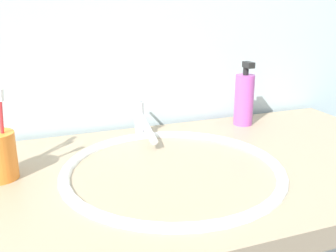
% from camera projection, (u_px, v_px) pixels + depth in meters
% --- Properties ---
extents(tiled_wall_back, '(2.47, 0.04, 2.40)m').
position_uv_depth(tiled_wall_back, '(118.00, 18.00, 1.03)').
color(tiled_wall_back, silver).
rests_on(tiled_wall_back, ground).
extents(sink_basin, '(0.47, 0.47, 0.11)m').
position_uv_depth(sink_basin, '(173.00, 187.00, 0.83)').
color(sink_basin, white).
rests_on(sink_basin, vanity_counter).
extents(faucet, '(0.02, 0.17, 0.10)m').
position_uv_depth(faucet, '(142.00, 122.00, 1.00)').
color(faucet, silver).
rests_on(faucet, sink_basin).
extents(toothbrush_red, '(0.02, 0.02, 0.18)m').
position_uv_depth(toothbrush_red, '(2.00, 127.00, 0.75)').
color(toothbrush_red, red).
rests_on(toothbrush_red, toothbrush_cup).
extents(soap_dispenser, '(0.05, 0.06, 0.18)m').
position_uv_depth(soap_dispenser, '(244.00, 99.00, 1.11)').
color(soap_dispenser, '#B24CA5').
rests_on(soap_dispenser, vanity_counter).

